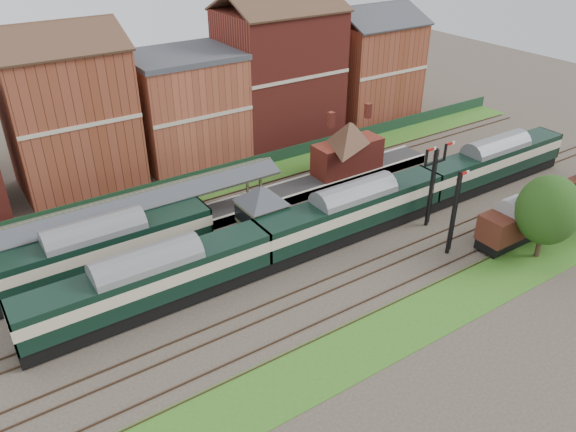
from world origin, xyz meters
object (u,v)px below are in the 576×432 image
dmu_train (353,211)px  platform_railcar (98,250)px  semaphore_bracket (432,182)px  goods_van_a (509,225)px  signal_box (262,214)px

dmu_train → platform_railcar: dmu_train is taller
semaphore_bracket → goods_van_a: size_ratio=1.35×
semaphore_bracket → goods_van_a: 7.77m
platform_railcar → goods_van_a: bearing=-25.8°
platform_railcar → semaphore_bracket: bearing=-17.4°
signal_box → dmu_train: signal_box is taller
semaphore_bracket → goods_van_a: semaphore_bracket is taller
dmu_train → goods_van_a: (10.69, -9.00, -0.54)m
platform_railcar → goods_van_a: (32.10, -15.50, -0.51)m
semaphore_bracket → platform_railcar: bearing=162.6°
goods_van_a → dmu_train: bearing=139.9°
dmu_train → goods_van_a: size_ratio=9.71×
signal_box → goods_van_a: bearing=-33.6°
signal_box → dmu_train: size_ratio=0.10×
signal_box → semaphore_bracket: bearing=-20.9°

